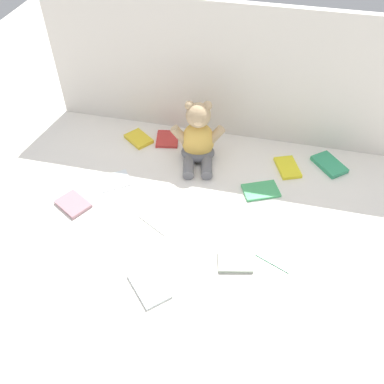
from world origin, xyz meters
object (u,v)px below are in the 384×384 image
Objects in this scene: book_case_0 at (139,139)px; book_case_4 at (114,181)px; book_case_6 at (159,219)px; book_case_1 at (235,262)px; book_case_3 at (288,167)px; teddy_bear at (198,140)px; book_case_9 at (278,255)px; book_case_8 at (150,286)px; book_case_7 at (261,191)px; book_case_10 at (73,204)px; book_case_5 at (329,164)px; book_case_2 at (167,139)px.

book_case_0 is 0.27m from book_case_4.
book_case_0 is at bearing 56.56° from book_case_6.
book_case_6 is at bearing -125.54° from book_case_1.
book_case_3 is at bearing 123.39° from book_case_0.
teddy_bear is 2.30× the size of book_case_0.
book_case_9 is at bearing -61.16° from teddy_bear.
teddy_bear is 1.94× the size of book_case_8.
book_case_7 is at bearing 107.46° from book_case_0.
book_case_0 is 0.98× the size of book_case_10.
book_case_7 is (-0.09, -0.15, -0.00)m from book_case_3.
book_case_0 reaches higher than book_case_7.
teddy_bear is 2.19× the size of book_case_9.
book_case_10 is (-0.91, -0.43, -0.00)m from book_case_5.
teddy_bear is at bearing 138.77° from book_case_2.
book_case_9 is (-0.00, -0.44, -0.00)m from book_case_3.
book_case_2 is at bearing 37.96° from book_case_7.
book_case_8 is (-0.01, -0.63, -0.09)m from teddy_bear.
book_case_5 reaches higher than book_case_1.
book_case_9 is (0.64, -0.48, -0.00)m from book_case_0.
book_case_4 is (-0.29, -0.21, -0.09)m from teddy_bear.
book_case_0 is at bearing -25.80° from book_case_3.
book_case_9 is at bearing -148.26° from book_case_5.
book_case_3 is 0.56m from book_case_6.
book_case_7 is at bearing 160.33° from book_case_1.
book_case_0 reaches higher than book_case_2.
book_case_4 is 0.92× the size of book_case_6.
book_case_6 is at bearing 64.27° from book_case_0.
book_case_2 is at bearing -158.44° from book_case_1.
book_case_5 is at bearing -74.71° from book_case_7.
book_case_10 is at bearing 84.57° from book_case_7.
book_case_8 is at bearing 37.85° from book_case_3.
book_case_4 is at bearing 73.08° from book_case_7.
teddy_bear reaches higher than book_case_8.
book_case_8 reaches higher than book_case_6.
book_case_8 is at bearing 58.02° from book_case_0.
book_case_5 is 1.16× the size of book_case_10.
book_case_2 is at bearing 138.59° from book_case_5.
book_case_8 is 0.46m from book_case_10.
book_case_1 is at bearing 80.09° from book_case_0.
book_case_7 is at bearing 15.96° from book_case_8.
book_case_10 is (-0.32, -0.01, 0.00)m from book_case_6.
book_case_1 is 0.80× the size of book_case_5.
book_case_5 is 0.72m from book_case_6.
book_case_4 is at bearing 159.11° from book_case_5.
book_case_8 is (0.14, -0.72, -0.00)m from book_case_2.
book_case_5 reaches higher than book_case_2.
teddy_bear reaches higher than book_case_0.
book_case_6 is (-0.42, -0.37, -0.00)m from book_case_3.
teddy_bear is at bearing 148.05° from book_case_5.
teddy_bear is 0.54m from book_case_5.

